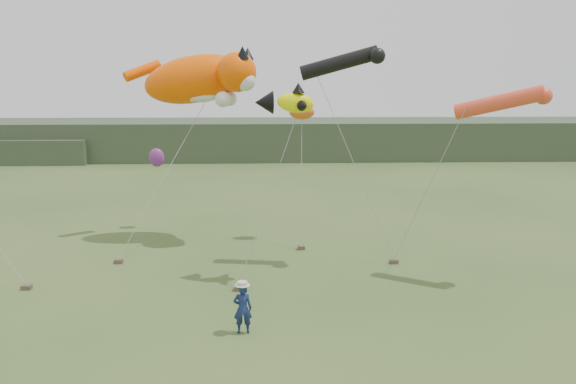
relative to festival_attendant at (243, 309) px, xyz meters
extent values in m
plane|color=#385123|center=(0.31, 0.88, -0.82)|extent=(120.00, 120.00, 0.00)
cube|color=#2D3D28|center=(0.31, 45.88, 1.18)|extent=(90.00, 12.00, 4.00)
imported|color=#152350|center=(0.00, 0.00, 0.00)|extent=(0.61, 0.41, 1.65)
cube|color=brown|center=(-5.88, 7.45, -0.73)|extent=(0.36, 0.29, 0.18)
cube|color=brown|center=(-0.32, 3.81, -0.73)|extent=(0.36, 0.29, 0.18)
cube|color=brown|center=(6.52, 6.92, -0.73)|extent=(0.36, 0.29, 0.18)
cube|color=brown|center=(-8.65, 4.27, -0.73)|extent=(0.36, 0.29, 0.18)
cube|color=brown|center=(2.48, 9.25, -0.73)|extent=(0.36, 0.29, 0.18)
ellipsoid|color=#FF5400|center=(-2.75, 11.95, 7.36)|extent=(5.51, 2.41, 3.23)
sphere|color=#FF5400|center=(-0.60, 10.88, 7.69)|extent=(1.93, 1.93, 1.93)
cone|color=black|center=(-0.28, 10.34, 8.60)|extent=(0.60, 0.73, 0.73)
cone|color=black|center=(-0.06, 11.41, 8.60)|extent=(0.60, 0.70, 0.69)
sphere|color=silver|center=(-0.17, 10.55, 7.26)|extent=(0.97, 0.97, 0.97)
ellipsoid|color=silver|center=(-2.53, 11.63, 6.50)|extent=(1.89, 0.95, 0.59)
sphere|color=silver|center=(-1.24, 10.23, 6.40)|extent=(0.75, 0.75, 0.75)
sphere|color=silver|center=(-1.03, 11.74, 6.40)|extent=(0.75, 0.75, 0.75)
cylinder|color=#FF5400|center=(-5.54, 12.81, 7.79)|extent=(2.00, 1.47, 1.17)
ellipsoid|color=#FAFB00|center=(1.97, 5.23, 6.39)|extent=(1.57, 0.73, 0.92)
cone|color=black|center=(0.73, 5.54, 6.39)|extent=(0.79, 0.99, 0.94)
cone|color=black|center=(2.08, 5.23, 6.96)|extent=(0.52, 0.52, 0.42)
cone|color=black|center=(2.29, 4.71, 6.28)|extent=(0.55, 0.58, 0.42)
cone|color=black|center=(2.29, 5.75, 6.28)|extent=(0.55, 0.58, 0.42)
cylinder|color=black|center=(3.98, 7.53, 8.00)|extent=(3.49, 1.03, 1.49)
sphere|color=black|center=(5.51, 6.99, 8.28)|extent=(0.68, 0.68, 0.68)
cylinder|color=#EB4729|center=(9.91, 4.78, 6.40)|extent=(3.25, 2.18, 1.41)
sphere|color=#EB4729|center=(11.41, 4.25, 6.66)|extent=(0.66, 0.66, 0.66)
ellipsoid|color=#DA5B17|center=(2.64, 11.54, 5.72)|extent=(1.28, 0.75, 0.75)
ellipsoid|color=#742A80|center=(-5.24, 14.00, 3.12)|extent=(0.84, 0.56, 1.02)
camera|label=1|loc=(0.76, -17.05, 7.08)|focal=35.00mm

